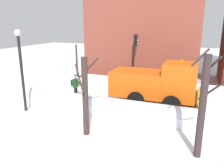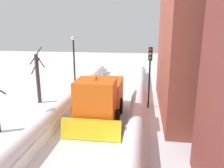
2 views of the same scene
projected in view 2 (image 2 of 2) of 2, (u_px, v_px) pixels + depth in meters
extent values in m
plane|color=white|center=(86.00, 141.00, 11.44)|extent=(80.00, 80.00, 0.00)
cube|color=white|center=(135.00, 139.00, 11.01)|extent=(1.10, 36.00, 0.64)
cylinder|color=white|center=(135.00, 134.00, 10.93)|extent=(0.90, 34.20, 0.90)
cube|color=white|center=(40.00, 133.00, 11.72)|extent=(1.10, 36.00, 0.60)
cylinder|color=white|center=(39.00, 128.00, 11.64)|extent=(0.90, 34.20, 0.90)
cube|color=orange|center=(104.00, 92.00, 15.19)|extent=(2.30, 3.40, 1.60)
cube|color=orange|center=(96.00, 100.00, 12.51)|extent=(2.20, 2.00, 2.30)
cube|color=black|center=(92.00, 96.00, 11.47)|extent=(1.85, 0.06, 1.01)
cube|color=yellow|center=(91.00, 130.00, 11.52)|extent=(3.20, 0.46, 1.13)
cylinder|color=orange|center=(95.00, 78.00, 12.19)|extent=(0.20, 0.20, 0.18)
cylinder|color=black|center=(117.00, 118.00, 12.94)|extent=(0.25, 1.10, 1.10)
cylinder|color=black|center=(79.00, 116.00, 13.26)|extent=(0.25, 1.10, 1.10)
cylinder|color=black|center=(121.00, 106.00, 15.05)|extent=(0.25, 1.10, 1.10)
cylinder|color=black|center=(88.00, 104.00, 15.37)|extent=(0.25, 1.10, 1.10)
cylinder|color=black|center=(105.00, 89.00, 19.70)|extent=(0.14, 0.14, 0.82)
cylinder|color=black|center=(103.00, 88.00, 19.73)|extent=(0.14, 0.14, 0.82)
cube|color=#1E5123|center=(104.00, 81.00, 19.53)|extent=(0.42, 0.26, 0.62)
cube|color=black|center=(104.00, 80.00, 19.72)|extent=(0.32, 0.16, 0.44)
sphere|color=tan|center=(104.00, 76.00, 19.41)|extent=(0.24, 0.24, 0.24)
sphere|color=teal|center=(104.00, 74.00, 19.39)|extent=(0.22, 0.22, 0.22)
cylinder|color=#1E5123|center=(106.00, 81.00, 19.39)|extent=(0.09, 0.33, 0.56)
cylinder|color=#1E5123|center=(101.00, 81.00, 19.46)|extent=(0.09, 0.33, 0.56)
cube|color=maroon|center=(104.00, 94.00, 19.56)|extent=(0.09, 1.80, 0.03)
cube|color=maroon|center=(102.00, 94.00, 19.59)|extent=(0.09, 1.80, 0.03)
cylinder|color=#262628|center=(107.00, 87.00, 19.41)|extent=(0.02, 0.19, 1.19)
cylinder|color=#262628|center=(100.00, 87.00, 19.50)|extent=(0.02, 0.19, 1.19)
cylinder|color=black|center=(149.00, 84.00, 15.85)|extent=(0.12, 0.12, 3.52)
cube|color=black|center=(150.00, 54.00, 15.16)|extent=(0.28, 0.24, 0.90)
sphere|color=red|center=(151.00, 50.00, 14.96)|extent=(0.18, 0.18, 0.18)
sphere|color=gold|center=(151.00, 54.00, 15.03)|extent=(0.18, 0.18, 0.18)
sphere|color=green|center=(150.00, 58.00, 15.10)|extent=(0.18, 0.18, 0.18)
cylinder|color=black|center=(74.00, 64.00, 21.32)|extent=(0.16, 0.16, 4.55)
sphere|color=silver|center=(73.00, 38.00, 20.70)|extent=(0.40, 0.40, 0.40)
cylinder|color=#3F2E2B|center=(38.00, 79.00, 16.86)|extent=(0.28, 0.28, 3.79)
cylinder|color=#3F2E2B|center=(35.00, 66.00, 16.81)|extent=(0.53, 0.67, 1.21)
cylinder|color=#3F2E2B|center=(41.00, 62.00, 16.47)|extent=(0.12, 1.06, 1.04)
cylinder|color=#3F2E2B|center=(36.00, 56.00, 16.72)|extent=(0.87, 0.55, 1.34)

